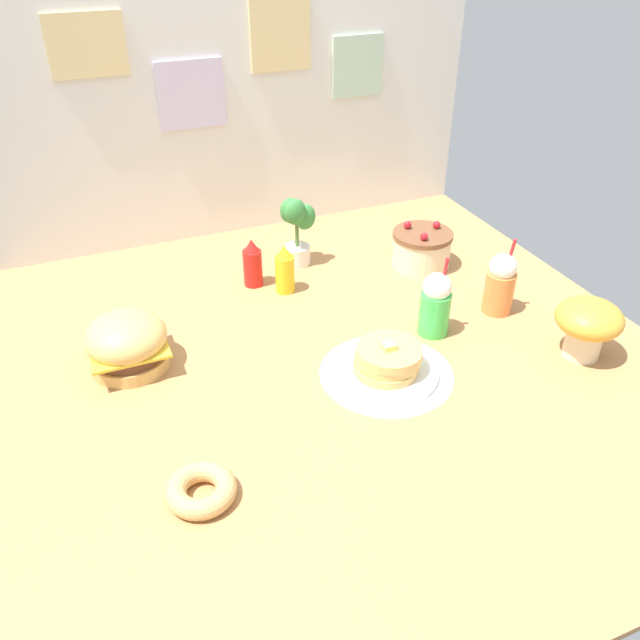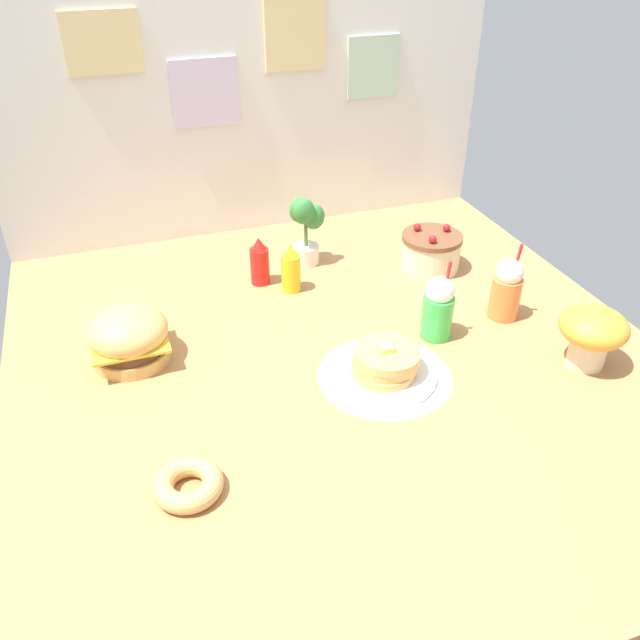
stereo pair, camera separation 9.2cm
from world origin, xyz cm
name	(u,v)px [view 1 (the left image)]	position (x,y,z in cm)	size (l,w,h in cm)	color
ground_plane	(341,361)	(0.00, 0.00, -1.00)	(192.08, 199.50, 2.00)	#B27F4C
back_wall	(235,100)	(-0.02, 99.16, 52.05)	(192.08, 4.20, 102.82)	silver
doily_mat	(386,373)	(9.12, -12.00, 0.20)	(38.95, 38.95, 0.40)	white
burger	(127,343)	(-58.69, 20.70, 8.04)	(23.48, 23.48, 16.93)	#DBA859
pancake_stack	(387,362)	(9.17, -11.94, 4.15)	(30.10, 30.10, 10.53)	white
layer_cake	(422,248)	(51.61, 42.53, 6.79)	(22.10, 22.10, 16.11)	beige
ketchup_bottle	(253,264)	(-10.68, 52.42, 8.20)	(6.73, 6.73, 17.70)	red
mustard_bottle	(285,270)	(-1.76, 43.94, 8.20)	(6.73, 6.73, 17.70)	yellow
cream_soda_cup	(435,304)	(32.59, 1.70, 10.39)	(9.74, 9.74, 26.57)	green
orange_float_cup	(500,284)	(58.82, 4.66, 10.39)	(9.74, 9.74, 26.55)	orange
donut_pink_glaze	(201,489)	(-51.54, -36.80, 2.63)	(16.47, 16.47, 4.96)	tan
potted_plant	(297,228)	(9.51, 61.24, 14.43)	(12.49, 10.87, 27.00)	white
mushroom_stool	(588,323)	(67.44, -26.08, 11.50)	(19.48, 19.48, 18.59)	beige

